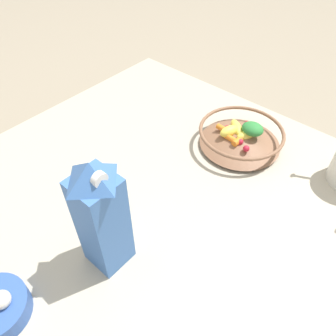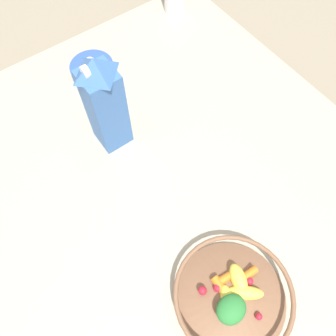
{
  "view_description": "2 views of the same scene",
  "coord_description": "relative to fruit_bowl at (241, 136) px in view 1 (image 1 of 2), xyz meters",
  "views": [
    {
      "loc": [
        -0.35,
        -0.34,
        0.67
      ],
      "look_at": [
        0.06,
        0.01,
        0.13
      ],
      "focal_mm": 35.0,
      "sensor_mm": 36.0,
      "label": 1
    },
    {
      "loc": [
        0.31,
        -0.17,
        0.78
      ],
      "look_at": [
        0.03,
        0.04,
        0.09
      ],
      "focal_mm": 35.0,
      "sensor_mm": 36.0,
      "label": 2
    }
  ],
  "objects": [
    {
      "name": "countertop",
      "position": [
        -0.33,
        0.02,
        -0.06
      ],
      "size": [
        1.1,
        1.1,
        0.04
      ],
      "color": "#B2A893",
      "rests_on": "ground_plane"
    },
    {
      "name": "fruit_bowl",
      "position": [
        0.0,
        0.0,
        0.0
      ],
      "size": [
        0.24,
        0.24,
        0.08
      ],
      "color": "brown",
      "rests_on": "countertop"
    },
    {
      "name": "ground_plane",
      "position": [
        -0.33,
        0.02,
        -0.08
      ],
      "size": [
        6.0,
        6.0,
        0.0
      ],
      "primitive_type": "plane",
      "color": "gray"
    },
    {
      "name": "milk_carton",
      "position": [
        -0.49,
        0.01,
        0.1
      ],
      "size": [
        0.08,
        0.08,
        0.28
      ],
      "color": "#3D6BB2",
      "rests_on": "countertop"
    }
  ]
}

